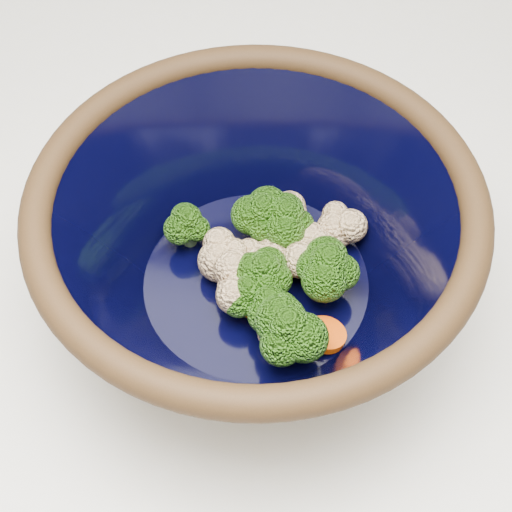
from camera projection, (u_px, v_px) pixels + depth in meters
counter at (207, 478)px, 0.94m from camera, size 1.20×1.20×0.90m
mixing_bowl at (256, 245)px, 0.51m from camera, size 0.35×0.35×0.14m
vegetable_pile at (275, 263)px, 0.52m from camera, size 0.15×0.15×0.06m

